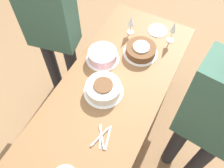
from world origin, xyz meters
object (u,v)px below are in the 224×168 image
at_px(wine_glass_near, 173,28).
at_px(cake_back_decorated, 103,55).
at_px(cake_front_chocolate, 141,50).
at_px(person_cutting, 213,120).
at_px(wine_glass_far, 131,22).
at_px(cake_center_white, 103,88).
at_px(person_watching, 51,24).

bearing_deg(wine_glass_near, cake_back_decorated, 136.84).
bearing_deg(cake_front_chocolate, person_cutting, -124.36).
distance_m(wine_glass_far, person_cutting, 1.03).
xyz_separation_m(cake_center_white, person_cutting, (0.02, -0.74, 0.16)).
distance_m(cake_back_decorated, person_cutting, 0.94).
distance_m(wine_glass_near, person_cutting, 0.84).
xyz_separation_m(cake_back_decorated, person_cutting, (-0.25, -0.89, 0.16)).
relative_size(cake_center_white, person_watching, 0.18).
relative_size(cake_back_decorated, wine_glass_near, 1.29).
distance_m(cake_back_decorated, wine_glass_far, 0.39).
bearing_deg(cake_front_chocolate, cake_center_white, 168.79).
relative_size(person_cutting, person_watching, 1.01).
xyz_separation_m(cake_center_white, wine_glass_far, (0.64, 0.08, 0.08)).
xyz_separation_m(cake_front_chocolate, cake_back_decorated, (-0.19, 0.24, 0.01)).
distance_m(cake_center_white, cake_back_decorated, 0.31).
height_order(cake_center_white, person_cutting, person_cutting).
bearing_deg(cake_front_chocolate, wine_glass_far, 44.53).
xyz_separation_m(cake_center_white, person_watching, (0.25, 0.60, 0.15)).
xyz_separation_m(cake_back_decorated, wine_glass_near, (0.44, -0.41, 0.10)).
relative_size(wine_glass_near, wine_glass_far, 1.15).
relative_size(cake_back_decorated, person_watching, 0.17).
distance_m(wine_glass_near, person_watching, 0.97).
xyz_separation_m(cake_front_chocolate, wine_glass_far, (0.18, 0.17, 0.08)).
xyz_separation_m(person_cutting, person_watching, (0.23, 1.34, -0.02)).
relative_size(cake_back_decorated, person_cutting, 0.17).
xyz_separation_m(cake_front_chocolate, person_watching, (-0.21, 0.69, 0.15)).
relative_size(wine_glass_near, person_watching, 0.13).
bearing_deg(cake_back_decorated, person_watching, 92.02).
bearing_deg(cake_front_chocolate, person_watching, 106.95).
height_order(cake_center_white, cake_back_decorated, cake_center_white).
bearing_deg(person_watching, cake_center_white, -33.82).
bearing_deg(cake_front_chocolate, wine_glass_near, -34.42).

